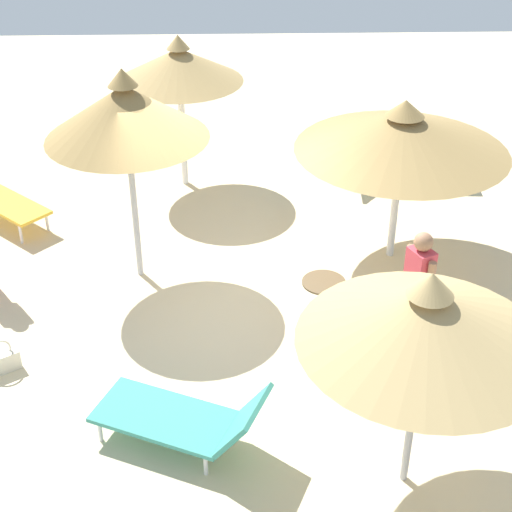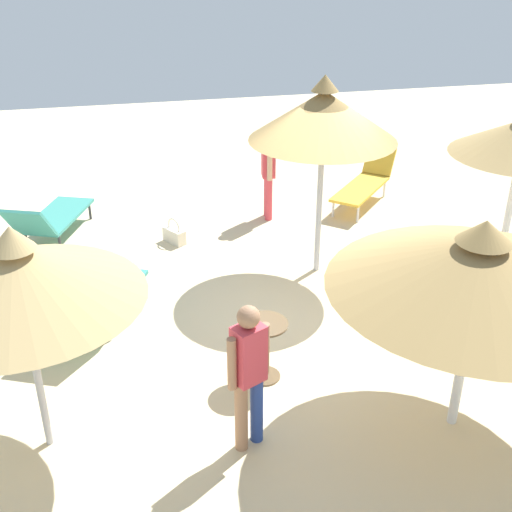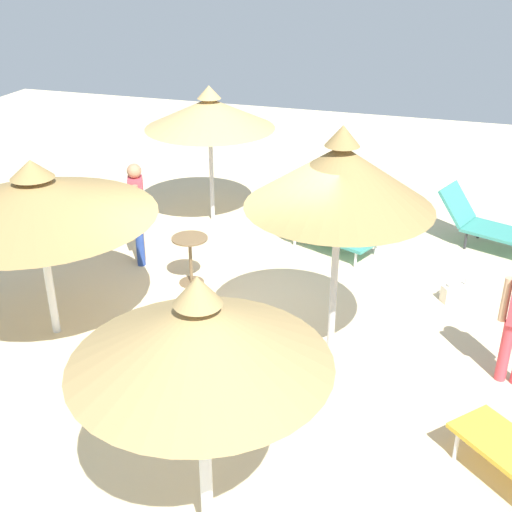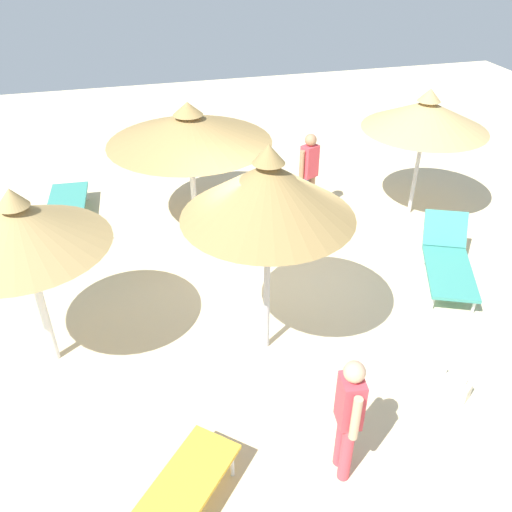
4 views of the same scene
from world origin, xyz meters
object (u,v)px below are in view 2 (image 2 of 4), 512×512
(lounge_chair_front, at_px, (50,218))
(parasol_umbrella_near_right, at_px, (324,116))
(lounge_chair_edge, at_px, (365,182))
(side_table_round, at_px, (265,341))
(person_standing_near_right, at_px, (249,369))
(handbag, at_px, (174,235))
(parasol_umbrella_back, at_px, (18,274))
(person_standing_back, at_px, (268,170))
(parasol_umbrella_far_right, at_px, (479,265))
(lounge_chair_near_left, at_px, (97,299))

(lounge_chair_front, bearing_deg, parasol_umbrella_near_right, -115.61)
(lounge_chair_edge, distance_m, side_table_round, 5.61)
(person_standing_near_right, height_order, handbag, person_standing_near_right)
(parasol_umbrella_back, bearing_deg, side_table_round, -76.43)
(person_standing_back, bearing_deg, parasol_umbrella_back, 145.23)
(parasol_umbrella_far_right, xyz_separation_m, side_table_round, (1.17, 1.77, -1.38))
(person_standing_back, bearing_deg, parasol_umbrella_near_right, -172.63)
(parasol_umbrella_back, xyz_separation_m, parasol_umbrella_far_right, (-0.60, -4.15, -0.08))
(lounge_chair_near_left, height_order, person_standing_back, person_standing_back)
(lounge_chair_front, distance_m, person_standing_near_right, 5.77)
(lounge_chair_edge, xyz_separation_m, person_standing_back, (-0.29, 1.93, 0.49))
(parasol_umbrella_near_right, height_order, side_table_round, parasol_umbrella_near_right)
(person_standing_near_right, xyz_separation_m, side_table_round, (1.02, -0.40, -0.43))
(parasol_umbrella_back, height_order, parasol_umbrella_far_right, parasol_umbrella_back)
(person_standing_near_right, distance_m, side_table_round, 1.18)
(parasol_umbrella_far_right, height_order, handbag, parasol_umbrella_far_right)
(parasol_umbrella_back, height_order, lounge_chair_near_left, parasol_umbrella_back)
(person_standing_near_right, bearing_deg, parasol_umbrella_far_right, -93.88)
(parasol_umbrella_near_right, xyz_separation_m, lounge_chair_near_left, (-0.80, 3.23, -2.01))
(parasol_umbrella_near_right, distance_m, lounge_chair_edge, 3.49)
(side_table_round, bearing_deg, parasol_umbrella_far_right, -123.49)
(lounge_chair_near_left, height_order, person_standing_near_right, person_standing_near_right)
(person_standing_near_right, height_order, side_table_round, person_standing_near_right)
(person_standing_back, bearing_deg, lounge_chair_edge, -81.37)
(parasol_umbrella_near_right, height_order, lounge_chair_edge, parasol_umbrella_near_right)
(parasol_umbrella_far_right, bearing_deg, lounge_chair_edge, -12.03)
(lounge_chair_front, distance_m, person_standing_back, 3.74)
(parasol_umbrella_back, xyz_separation_m, lounge_chair_edge, (5.30, -5.41, -1.55))
(lounge_chair_near_left, xyz_separation_m, side_table_round, (-1.58, -1.86, 0.14))
(lounge_chair_edge, relative_size, side_table_round, 2.41)
(handbag, bearing_deg, lounge_chair_near_left, 150.93)
(lounge_chair_front, relative_size, handbag, 4.75)
(parasol_umbrella_back, relative_size, person_standing_near_right, 1.49)
(parasol_umbrella_back, height_order, handbag, parasol_umbrella_back)
(lounge_chair_edge, xyz_separation_m, person_standing_near_right, (-5.75, 3.42, 0.53))
(parasol_umbrella_back, bearing_deg, lounge_chair_front, 2.67)
(parasol_umbrella_far_right, relative_size, lounge_chair_edge, 1.60)
(parasol_umbrella_near_right, xyz_separation_m, side_table_round, (-2.38, 1.36, -1.87))
(parasol_umbrella_far_right, relative_size, lounge_chair_near_left, 1.49)
(parasol_umbrella_near_right, bearing_deg, person_standing_back, 7.37)
(lounge_chair_near_left, distance_m, lounge_chair_front, 2.80)
(lounge_chair_front, bearing_deg, parasol_umbrella_back, -177.33)
(lounge_chair_front, bearing_deg, side_table_round, -148.67)
(lounge_chair_near_left, distance_m, lounge_chair_edge, 5.82)
(side_table_round, bearing_deg, lounge_chair_near_left, 49.78)
(parasol_umbrella_far_right, relative_size, person_standing_near_right, 1.76)
(person_standing_back, relative_size, handbag, 3.61)
(person_standing_near_right, xyz_separation_m, handbag, (4.80, 0.24, -0.80))
(parasol_umbrella_near_right, distance_m, person_standing_near_right, 4.09)
(lounge_chair_near_left, bearing_deg, person_standing_back, -46.03)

